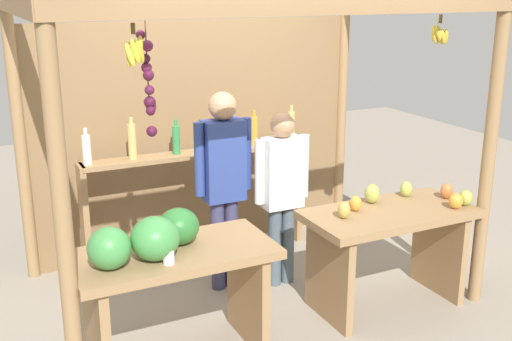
# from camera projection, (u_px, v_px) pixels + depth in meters

# --- Properties ---
(ground_plane) EXTENTS (12.00, 12.00, 0.00)m
(ground_plane) POSITION_uv_depth(u_px,v_px,m) (246.00, 287.00, 5.25)
(ground_plane) COLOR gray
(ground_plane) RESTS_ON ground
(market_stall) EXTENTS (3.22, 2.09, 2.35)m
(market_stall) POSITION_uv_depth(u_px,v_px,m) (221.00, 114.00, 5.25)
(market_stall) COLOR #99754C
(market_stall) RESTS_ON ground
(fruit_counter_left) EXTENTS (1.30, 0.64, 1.06)m
(fruit_counter_left) POSITION_uv_depth(u_px,v_px,m) (166.00, 266.00, 4.02)
(fruit_counter_left) COLOR #99754C
(fruit_counter_left) RESTS_ON ground
(fruit_counter_right) EXTENTS (1.30, 0.64, 0.94)m
(fruit_counter_right) POSITION_uv_depth(u_px,v_px,m) (389.00, 235.00, 4.81)
(fruit_counter_right) COLOR #99754C
(fruit_counter_right) RESTS_ON ground
(bottle_shelf_unit) EXTENTS (2.06, 0.22, 1.36)m
(bottle_shelf_unit) POSITION_uv_depth(u_px,v_px,m) (197.00, 173.00, 5.61)
(bottle_shelf_unit) COLOR #99754C
(bottle_shelf_unit) RESTS_ON ground
(vendor_man) EXTENTS (0.48, 0.22, 1.63)m
(vendor_man) POSITION_uv_depth(u_px,v_px,m) (224.00, 174.00, 4.98)
(vendor_man) COLOR #3A3A5F
(vendor_man) RESTS_ON ground
(vendor_woman) EXTENTS (0.48, 0.20, 1.45)m
(vendor_woman) POSITION_uv_depth(u_px,v_px,m) (282.00, 185.00, 5.08)
(vendor_woman) COLOR #495B66
(vendor_woman) RESTS_ON ground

